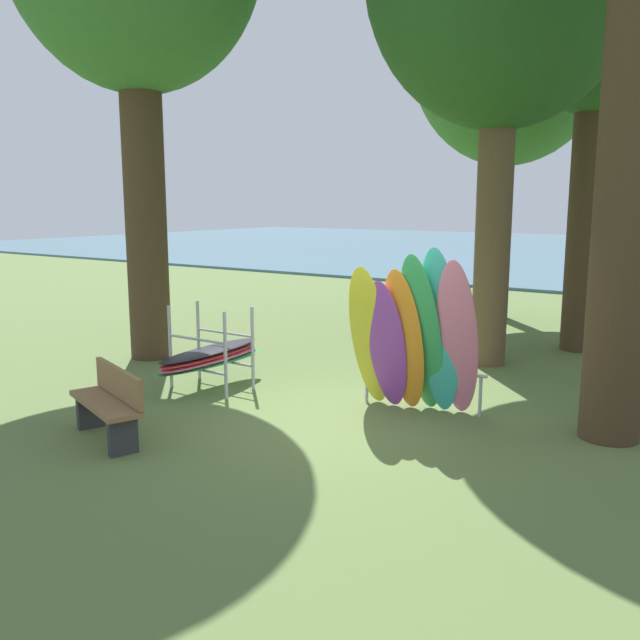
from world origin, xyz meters
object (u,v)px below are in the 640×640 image
(leaning_board_pile, at_px, (414,339))
(tree_far_right_back, at_px, (599,15))
(tree_deep_back, at_px, (511,49))
(board_storage_rack, at_px, (211,356))
(park_bench, at_px, (110,402))

(leaning_board_pile, bearing_deg, tree_far_right_back, 81.54)
(tree_deep_back, distance_m, board_storage_rack, 10.35)
(tree_deep_back, xyz_separation_m, leaning_board_pile, (1.66, -8.04, -5.15))
(tree_far_right_back, relative_size, tree_deep_back, 0.91)
(tree_far_right_back, bearing_deg, park_bench, -112.22)
(tree_far_right_back, height_order, board_storage_rack, tree_far_right_back)
(tree_far_right_back, relative_size, park_bench, 5.49)
(tree_far_right_back, bearing_deg, board_storage_rack, -123.64)
(tree_deep_back, distance_m, park_bench, 12.30)
(leaning_board_pile, relative_size, board_storage_rack, 1.06)
(tree_far_right_back, height_order, park_bench, tree_far_right_back)
(tree_far_right_back, height_order, tree_deep_back, tree_deep_back)
(tree_deep_back, height_order, park_bench, tree_deep_back)
(leaning_board_pile, height_order, board_storage_rack, leaning_board_pile)
(tree_far_right_back, height_order, leaning_board_pile, tree_far_right_back)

